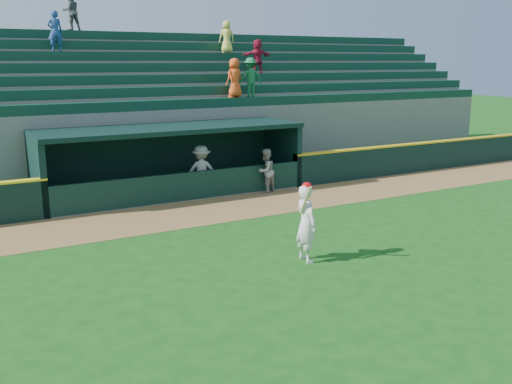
{
  "coord_description": "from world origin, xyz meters",
  "views": [
    {
      "loc": [
        -7.27,
        -11.3,
        4.72
      ],
      "look_at": [
        0.0,
        1.6,
        1.3
      ],
      "focal_mm": 40.0,
      "sensor_mm": 36.0,
      "label": 1
    }
  ],
  "objects": [
    {
      "name": "stands",
      "position": [
        0.01,
        12.57,
        2.39
      ],
      "size": [
        34.5,
        6.27,
        7.53
      ],
      "color": "slate",
      "rests_on": "ground"
    },
    {
      "name": "ground",
      "position": [
        0.0,
        0.0,
        0.0
      ],
      "size": [
        120.0,
        120.0,
        0.0
      ],
      "primitive_type": "plane",
      "color": "#164C13",
      "rests_on": "ground"
    },
    {
      "name": "wall_stripe_right",
      "position": [
        12.25,
        6.55,
        1.23
      ],
      "size": [
        15.5,
        0.32,
        0.06
      ],
      "primitive_type": "cube",
      "color": "gold",
      "rests_on": "field_wall_right"
    },
    {
      "name": "dugout_player_front",
      "position": [
        3.05,
        6.3,
        0.8
      ],
      "size": [
        0.96,
        0.88,
        1.61
      ],
      "primitive_type": "imported",
      "rotation": [
        0.0,
        0.0,
        3.56
      ],
      "color": "#9B9B96",
      "rests_on": "ground"
    },
    {
      "name": "field_wall_right",
      "position": [
        12.25,
        6.55,
        0.6
      ],
      "size": [
        15.5,
        0.3,
        1.2
      ],
      "primitive_type": "cube",
      "color": "black",
      "rests_on": "ground"
    },
    {
      "name": "warning_track",
      "position": [
        0.0,
        4.9,
        0.01
      ],
      "size": [
        40.0,
        3.0,
        0.01
      ],
      "primitive_type": "cube",
      "color": "olive",
      "rests_on": "ground"
    },
    {
      "name": "batter_at_plate",
      "position": [
        0.18,
        -0.52,
        0.97
      ],
      "size": [
        0.48,
        0.83,
        1.96
      ],
      "color": "white",
      "rests_on": "ground"
    },
    {
      "name": "dugout_player_inside",
      "position": [
        0.79,
        6.94,
        0.91
      ],
      "size": [
        1.32,
        1.0,
        1.82
      ],
      "primitive_type": "imported",
      "rotation": [
        0.0,
        0.0,
        2.84
      ],
      "color": "#A5A5A0",
      "rests_on": "ground"
    },
    {
      "name": "dugout",
      "position": [
        0.0,
        8.0,
        1.36
      ],
      "size": [
        9.4,
        2.8,
        2.46
      ],
      "color": "slate",
      "rests_on": "ground"
    }
  ]
}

